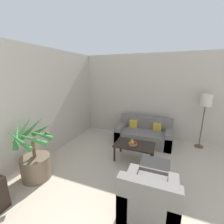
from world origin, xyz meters
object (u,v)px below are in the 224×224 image
armchair (149,199)px  potted_palm (35,160)px  fruit_bowl (133,144)px  ottoman (154,172)px  apple_red (135,142)px  coffee_table (134,146)px  floor_lamp (206,103)px  apple_green (132,141)px  orange_fruit (132,142)px  sofa_loveseat (144,134)px

armchair → potted_palm: bearing=179.5°
fruit_bowl → ottoman: bearing=-44.3°
fruit_bowl → apple_red: bearing=-6.9°
potted_palm → apple_red: potted_palm is taller
coffee_table → fruit_bowl: fruit_bowl is taller
coffee_table → fruit_bowl: size_ratio=4.43×
floor_lamp → coffee_table: 2.31m
apple_green → ottoman: (0.61, -0.61, -0.30)m
apple_green → potted_palm: bearing=-139.9°
coffee_table → orange_fruit: bearing=-111.7°
potted_palm → apple_red: size_ratio=19.17×
armchair → sofa_loveseat: bearing=101.5°
floor_lamp → coffee_table: bearing=-140.4°
coffee_table → armchair: size_ratio=1.19×
apple_green → armchair: bearing=-66.3°
floor_lamp → armchair: size_ratio=1.94×
sofa_loveseat → ottoman: 1.74m
potted_palm → apple_red: 2.20m
orange_fruit → apple_red: bearing=35.0°
floor_lamp → orange_fruit: bearing=-139.1°
coffee_table → armchair: bearing=-68.5°
floor_lamp → apple_green: (-1.69, -1.34, -0.81)m
apple_green → orange_fruit: (0.03, -0.10, 0.00)m
potted_palm → orange_fruit: size_ratio=15.49×
apple_green → ottoman: apple_green is taller
sofa_loveseat → orange_fruit: 1.18m
potted_palm → orange_fruit: (1.68, 1.29, 0.09)m
ottoman → sofa_loveseat: bearing=106.6°
armchair → floor_lamp: bearing=68.7°
apple_red → ottoman: (0.52, -0.56, -0.29)m
apple_green → apple_red: bearing=-26.4°
potted_palm → sofa_loveseat: (1.77, 2.44, -0.15)m
fruit_bowl → apple_green: (-0.03, 0.04, 0.06)m
sofa_loveseat → apple_red: 1.13m
apple_red → apple_green: bearing=153.6°
fruit_bowl → apple_green: 0.08m
apple_green → armchair: (0.62, -1.41, -0.22)m
armchair → ottoman: 0.80m
armchair → ottoman: armchair is taller
apple_red → apple_green: 0.11m
armchair → orange_fruit: bearing=114.2°
floor_lamp → apple_green: size_ratio=19.78×
potted_palm → armchair: potted_palm is taller
armchair → ottoman: bearing=90.3°
orange_fruit → ottoman: bearing=-41.3°
potted_palm → orange_fruit: 2.12m
orange_fruit → armchair: bearing=-65.8°
floor_lamp → apple_red: 2.27m
floor_lamp → ottoman: floor_lamp is taller
sofa_loveseat → floor_lamp: 1.91m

